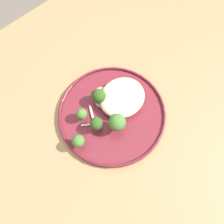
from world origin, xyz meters
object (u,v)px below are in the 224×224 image
(seared_scallop_tilted_round, at_px, (114,100))
(broccoli_floret_front_edge, at_px, (82,114))
(seared_scallop_rear_pale, at_px, (100,102))
(dinner_plate, at_px, (112,114))
(seared_scallop_on_noodles, at_px, (102,93))
(broccoli_floret_beside_noodles, at_px, (78,141))
(broccoli_floret_split_head, at_px, (96,124))
(seared_scallop_left_edge, at_px, (129,85))
(seared_scallop_large_seared, at_px, (123,97))
(broccoli_floret_right_tilted, at_px, (116,121))
(broccoli_floret_center_pile, at_px, (99,96))

(seared_scallop_tilted_round, relative_size, broccoli_floret_front_edge, 0.73)
(seared_scallop_rear_pale, bearing_deg, broccoli_floret_front_edge, -179.86)
(dinner_plate, xyz_separation_m, seared_scallop_on_noodles, (0.02, 0.06, 0.01))
(broccoli_floret_beside_noodles, relative_size, broccoli_floret_split_head, 0.97)
(seared_scallop_left_edge, bearing_deg, dinner_plate, -163.39)
(broccoli_floret_beside_noodles, bearing_deg, broccoli_floret_front_edge, 43.82)
(dinner_plate, relative_size, seared_scallop_left_edge, 9.41)
(seared_scallop_large_seared, relative_size, broccoli_floret_front_edge, 0.73)
(broccoli_floret_right_tilted, distance_m, broccoli_floret_split_head, 0.05)
(seared_scallop_tilted_round, bearing_deg, seared_scallop_left_edge, 4.26)
(seared_scallop_rear_pale, relative_size, broccoli_floret_right_tilted, 0.41)
(seared_scallop_large_seared, relative_size, broccoli_floret_right_tilted, 0.49)
(seared_scallop_tilted_round, xyz_separation_m, broccoli_floret_split_head, (-0.09, -0.03, 0.02))
(seared_scallop_rear_pale, distance_m, broccoli_floret_beside_noodles, 0.13)
(seared_scallop_rear_pale, height_order, broccoli_floret_center_pile, broccoli_floret_center_pile)
(seared_scallop_left_edge, xyz_separation_m, broccoli_floret_center_pile, (-0.09, 0.02, 0.02))
(seared_scallop_large_seared, height_order, broccoli_floret_split_head, broccoli_floret_split_head)
(seared_scallop_on_noodles, xyz_separation_m, broccoli_floret_right_tilted, (-0.04, -0.10, 0.03))
(seared_scallop_on_noodles, relative_size, broccoli_floret_front_edge, 0.76)
(dinner_plate, distance_m, seared_scallop_on_noodles, 0.06)
(seared_scallop_left_edge, relative_size, broccoli_floret_right_tilted, 0.47)
(seared_scallop_tilted_round, bearing_deg, broccoli_floret_split_head, -163.66)
(seared_scallop_large_seared, height_order, seared_scallop_rear_pale, seared_scallop_rear_pale)
(broccoli_floret_beside_noodles, height_order, broccoli_floret_front_edge, broccoli_floret_beside_noodles)
(seared_scallop_rear_pale, relative_size, seared_scallop_tilted_round, 0.84)
(dinner_plate, bearing_deg, broccoli_floret_center_pile, 90.26)
(broccoli_floret_front_edge, bearing_deg, seared_scallop_large_seared, -14.99)
(seared_scallop_rear_pale, bearing_deg, seared_scallop_large_seared, -29.63)
(seared_scallop_tilted_round, distance_m, broccoli_floret_split_head, 0.09)
(seared_scallop_large_seared, bearing_deg, broccoli_floret_front_edge, 165.01)
(seared_scallop_left_edge, relative_size, seared_scallop_large_seared, 0.97)
(seared_scallop_large_seared, height_order, broccoli_floret_beside_noodles, broccoli_floret_beside_noodles)
(broccoli_floret_split_head, bearing_deg, broccoli_floret_beside_noodles, -176.76)
(broccoli_floret_right_tilted, xyz_separation_m, broccoli_floret_center_pile, (0.02, 0.08, -0.01))
(broccoli_floret_front_edge, bearing_deg, broccoli_floret_right_tilted, -58.16)
(seared_scallop_tilted_round, height_order, broccoli_floret_right_tilted, broccoli_floret_right_tilted)
(dinner_plate, bearing_deg, seared_scallop_left_edge, 16.61)
(seared_scallop_rear_pale, bearing_deg, broccoli_floret_split_head, -138.69)
(seared_scallop_tilted_round, bearing_deg, seared_scallop_large_seared, -24.22)
(dinner_plate, relative_size, seared_scallop_large_seared, 9.08)
(seared_scallop_left_edge, height_order, broccoli_floret_center_pile, broccoli_floret_center_pile)
(broccoli_floret_split_head, xyz_separation_m, broccoli_floret_center_pile, (0.06, 0.05, -0.00))
(seared_scallop_left_edge, xyz_separation_m, seared_scallop_large_seared, (-0.04, -0.02, -0.00))
(dinner_plate, relative_size, seared_scallop_on_noodles, 8.66)
(seared_scallop_on_noodles, relative_size, seared_scallop_tilted_round, 1.05)
(dinner_plate, xyz_separation_m, broccoli_floret_center_pile, (-0.00, 0.05, 0.03))
(seared_scallop_left_edge, relative_size, seared_scallop_tilted_round, 0.96)
(seared_scallop_rear_pale, xyz_separation_m, seared_scallop_tilted_round, (0.03, -0.02, -0.00))
(seared_scallop_large_seared, distance_m, broccoli_floret_split_head, 0.11)
(seared_scallop_left_edge, distance_m, broccoli_floret_center_pile, 0.09)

